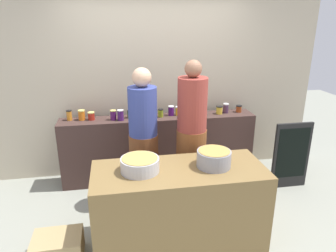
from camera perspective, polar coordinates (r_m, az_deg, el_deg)
name	(u,v)px	position (r m, az deg, el deg)	size (l,w,h in m)	color
ground	(173,222)	(3.75, 0.96, -17.13)	(12.00, 12.00, 0.00)	gray
storefront_wall	(155,71)	(4.51, -2.44, 9.97)	(4.80, 0.12, 3.00)	#BCAF95
display_shelf	(159,148)	(4.47, -1.66, -4.00)	(2.70, 0.36, 0.93)	#3E2B26
prep_table	(179,206)	(3.27, 2.02, -14.34)	(1.70, 0.70, 0.83)	brown
preserve_jar_0	(69,115)	(4.35, -17.59, 1.89)	(0.07, 0.07, 0.14)	orange
preserve_jar_1	(82,115)	(4.32, -15.49, 1.95)	(0.09, 0.09, 0.14)	orange
preserve_jar_2	(91,116)	(4.29, -13.83, 1.80)	(0.09, 0.09, 0.11)	#A62418
preserve_jar_3	(113,115)	(4.23, -9.97, 2.00)	(0.08, 0.08, 0.13)	#4D1955
preserve_jar_4	(121,115)	(4.19, -8.66, 1.99)	(0.08, 0.08, 0.14)	#451C60
preserve_jar_5	(130,114)	(4.29, -6.95, 2.18)	(0.08, 0.08, 0.10)	#395932
preserve_jar_6	(147,113)	(4.29, -3.90, 2.37)	(0.07, 0.07, 0.11)	gold
preserve_jar_7	(161,113)	(4.29, -1.36, 2.40)	(0.08, 0.08, 0.11)	olive
preserve_jar_8	(171,111)	(4.36, 0.57, 2.82)	(0.08, 0.08, 0.13)	#43115F
preserve_jar_9	(178,111)	(4.37, 1.86, 2.81)	(0.08, 0.08, 0.13)	yellow
preserve_jar_10	(195,111)	(4.35, 4.98, 2.68)	(0.08, 0.08, 0.13)	olive
preserve_jar_11	(205,110)	(4.44, 6.68, 2.94)	(0.07, 0.07, 0.13)	#2D4E32
preserve_jar_12	(219,110)	(4.49, 9.35, 2.91)	(0.09, 0.09, 0.11)	gold
preserve_jar_13	(226,108)	(4.56, 10.51, 3.23)	(0.08, 0.08, 0.14)	#492D47
preserve_jar_14	(239,109)	(4.63, 12.81, 3.11)	(0.08, 0.08, 0.10)	#8C3815
cooking_pot_left	(140,165)	(3.01, -5.15, -7.04)	(0.37, 0.37, 0.14)	#B7B7BC
cooking_pot_center	(214,158)	(3.12, 8.36, -5.89)	(0.34, 0.34, 0.17)	gray
cook_with_tongs	(144,146)	(3.73, -4.48, -3.64)	(0.35, 0.35, 1.71)	brown
cook_in_cap	(191,144)	(3.69, 4.28, -3.23)	(0.35, 0.35, 1.79)	brown
bread_crate	(58,248)	(3.39, -19.43, -20.24)	(0.46, 0.35, 0.25)	tan
chalkboard_sign	(291,155)	(4.53, 21.58, -5.02)	(0.51, 0.05, 0.93)	black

